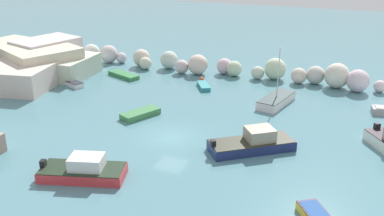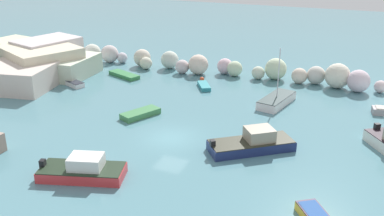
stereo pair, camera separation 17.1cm
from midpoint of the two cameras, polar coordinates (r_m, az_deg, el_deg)
The scene contains 12 objects.
cove_water at distance 36.12m, azimuth -2.72°, elevation -3.95°, with size 160.00×160.00×0.00m, color teal.
cliff_headland_left at distance 57.68m, azimuth -23.69°, elevation 5.87°, with size 20.40×20.13×5.45m.
rock_breakwater at distance 52.60m, azimuth 4.44°, elevation 5.49°, with size 38.02×4.18×2.77m.
channel_buoy at distance 50.46m, azimuth 1.42°, elevation 3.83°, with size 0.51×0.51×0.51m, color #E04C28.
moored_boat_0 at distance 51.01m, azimuth -15.51°, elevation 3.26°, with size 3.90×2.43×0.56m.
moored_boat_1 at distance 31.02m, azimuth -14.01°, elevation -7.90°, with size 6.26×3.98×1.66m.
moored_boat_2 at distance 34.18m, azimuth 8.16°, elevation -4.56°, with size 6.68×5.92×1.78m.
moored_boat_3 at distance 27.13m, azimuth 15.96°, elevation -13.38°, with size 2.50×2.80×0.61m.
moored_boat_4 at distance 44.00m, azimuth 11.19°, elevation 1.01°, with size 3.02×5.59×5.75m.
moored_boat_5 at distance 52.74m, azimuth -8.83°, elevation 4.33°, with size 4.52×2.84×0.46m.
moored_boat_7 at distance 48.14m, azimuth 1.69°, elevation 2.91°, with size 2.36×2.93×0.44m.
moored_boat_8 at distance 40.56m, azimuth -6.68°, elevation -0.74°, with size 2.91×4.01×0.54m.
Camera 2 is at (14.25, -29.42, 15.37)m, focal length 40.49 mm.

